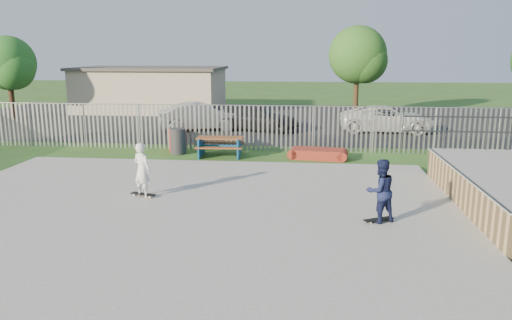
# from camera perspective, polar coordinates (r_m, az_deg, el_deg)

# --- Properties ---
(ground) EXTENTS (120.00, 120.00, 0.00)m
(ground) POSITION_cam_1_polar(r_m,az_deg,el_deg) (13.81, -8.37, -6.08)
(ground) COLOR #32531C
(ground) RESTS_ON ground
(concrete_slab) EXTENTS (15.00, 12.00, 0.15)m
(concrete_slab) POSITION_cam_1_polar(r_m,az_deg,el_deg) (13.78, -8.38, -5.78)
(concrete_slab) COLOR gray
(concrete_slab) RESTS_ON ground
(fence) EXTENTS (26.04, 16.02, 2.00)m
(fence) POSITION_cam_1_polar(r_m,az_deg,el_deg) (17.74, -1.76, 1.52)
(fence) COLOR gray
(fence) RESTS_ON ground
(picnic_table) EXTENTS (1.99, 1.67, 0.81)m
(picnic_table) POSITION_cam_1_polar(r_m,az_deg,el_deg) (20.99, -4.12, 1.56)
(picnic_table) COLOR brown
(picnic_table) RESTS_ON ground
(funbox) EXTENTS (2.13, 1.27, 0.40)m
(funbox) POSITION_cam_1_polar(r_m,az_deg,el_deg) (20.63, 7.09, 0.71)
(funbox) COLOR maroon
(funbox) RESTS_ON ground
(trash_bin_red) EXTENTS (0.60, 0.60, 1.00)m
(trash_bin_red) POSITION_cam_1_polar(r_m,az_deg,el_deg) (22.13, -9.11, 2.23)
(trash_bin_red) COLOR maroon
(trash_bin_red) RESTS_ON ground
(trash_bin_grey) EXTENTS (0.66, 0.66, 1.10)m
(trash_bin_grey) POSITION_cam_1_polar(r_m,az_deg,el_deg) (21.63, -8.90, 2.13)
(trash_bin_grey) COLOR #28282B
(trash_bin_grey) RESTS_ON ground
(parking_lot) EXTENTS (40.00, 18.00, 0.02)m
(parking_lot) POSITION_cam_1_polar(r_m,az_deg,el_deg) (32.15, -0.17, 4.63)
(parking_lot) COLOR black
(parking_lot) RESTS_ON ground
(car_silver) EXTENTS (4.93, 2.77, 1.54)m
(car_silver) POSITION_cam_1_polar(r_m,az_deg,el_deg) (27.80, -6.25, 4.96)
(car_silver) COLOR #B8B8BD
(car_silver) RESTS_ON parking_lot
(car_dark) EXTENTS (5.03, 2.76, 1.38)m
(car_dark) POSITION_cam_1_polar(r_m,az_deg,el_deg) (27.59, 0.07, 4.82)
(car_dark) COLOR black
(car_dark) RESTS_ON parking_lot
(car_white) EXTENTS (5.20, 2.61, 1.41)m
(car_white) POSITION_cam_1_polar(r_m,az_deg,el_deg) (28.07, 14.79, 4.57)
(car_white) COLOR white
(car_white) RESTS_ON parking_lot
(building) EXTENTS (10.40, 6.40, 3.20)m
(building) POSITION_cam_1_polar(r_m,az_deg,el_deg) (37.53, -11.88, 7.94)
(building) COLOR #C4B497
(building) RESTS_ON ground
(tree_left) EXTENTS (3.44, 3.44, 5.30)m
(tree_left) POSITION_cam_1_polar(r_m,az_deg,el_deg) (36.03, -26.48, 9.87)
(tree_left) COLOR #3D2718
(tree_left) RESTS_ON ground
(tree_mid) EXTENTS (3.92, 3.92, 6.04)m
(tree_mid) POSITION_cam_1_polar(r_m,az_deg,el_deg) (35.24, 11.54, 11.69)
(tree_mid) COLOR #442F1B
(tree_mid) RESTS_ON ground
(skateboard_a) EXTENTS (0.80, 0.54, 0.08)m
(skateboard_a) POSITION_cam_1_polar(r_m,az_deg,el_deg) (12.95, 13.83, -6.70)
(skateboard_a) COLOR black
(skateboard_a) RESTS_ON concrete_slab
(skateboard_b) EXTENTS (0.82, 0.43, 0.08)m
(skateboard_b) POSITION_cam_1_polar(r_m,az_deg,el_deg) (15.09, -12.75, -3.91)
(skateboard_b) COLOR black
(skateboard_b) RESTS_ON concrete_slab
(skater_navy) EXTENTS (0.97, 0.89, 1.60)m
(skater_navy) POSITION_cam_1_polar(r_m,az_deg,el_deg) (12.72, 14.01, -3.44)
(skater_navy) COLOR #141A40
(skater_navy) RESTS_ON concrete_slab
(skater_white) EXTENTS (0.70, 0.61, 1.60)m
(skater_white) POSITION_cam_1_polar(r_m,az_deg,el_deg) (14.90, -12.89, -1.09)
(skater_white) COLOR white
(skater_white) RESTS_ON concrete_slab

